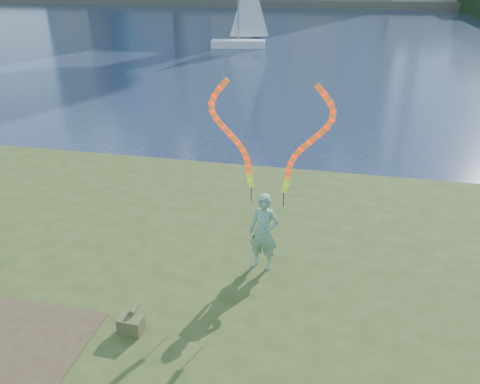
# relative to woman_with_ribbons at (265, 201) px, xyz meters

# --- Properties ---
(ground) EXTENTS (320.00, 320.00, 0.00)m
(ground) POSITION_rel_woman_with_ribbons_xyz_m (-1.76, -0.26, -2.22)
(ground) COLOR #17233A
(ground) RESTS_ON ground
(grassy_knoll) EXTENTS (20.00, 18.00, 0.80)m
(grassy_knoll) POSITION_rel_woman_with_ribbons_xyz_m (-1.76, -2.56, -1.88)
(grassy_knoll) COLOR #364518
(grassy_knoll) RESTS_ON ground
(woman_with_ribbons) EXTENTS (2.01, 0.47, 3.95)m
(woman_with_ribbons) POSITION_rel_woman_with_ribbons_xyz_m (0.00, 0.00, 0.00)
(woman_with_ribbons) COLOR #22753E
(woman_with_ribbons) RESTS_ON grassy_knoll
(canvas_bag) EXTENTS (0.39, 0.45, 0.37)m
(canvas_bag) POSITION_rel_woman_with_ribbons_xyz_m (-1.79, -2.27, -1.27)
(canvas_bag) COLOR #4E4A26
(canvas_bag) RESTS_ON grassy_knoll
(sailboat) EXTENTS (4.85, 2.17, 7.27)m
(sailboat) POSITION_rel_woman_with_ribbons_xyz_m (-7.23, 32.32, -0.97)
(sailboat) COLOR white
(sailboat) RESTS_ON ground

